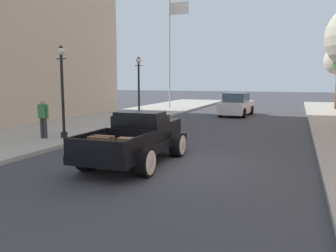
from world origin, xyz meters
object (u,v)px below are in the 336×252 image
pedestrian_sidewalk_left (43,116)px  flagpole (172,42)px  hotrod_truck_black (139,138)px  street_lamp_near (62,85)px  car_background_white (236,105)px  street_lamp_far (139,83)px

pedestrian_sidewalk_left → flagpole: bearing=91.0°
hotrod_truck_black → flagpole: 19.96m
street_lamp_near → car_background_white: bearing=69.1°
car_background_white → street_lamp_far: 7.86m
pedestrian_sidewalk_left → hotrod_truck_black: bearing=-19.0°
hotrod_truck_black → pedestrian_sidewalk_left: (-5.26, 1.81, 0.33)m
hotrod_truck_black → street_lamp_far: bearing=115.2°
flagpole → street_lamp_far: bearing=-83.5°
street_lamp_near → street_lamp_far: bearing=90.0°
hotrod_truck_black → street_lamp_far: 10.80m
flagpole → pedestrian_sidewalk_left: bearing=-89.0°
street_lamp_near → flagpole: (-1.00, 16.28, 3.39)m
car_background_white → street_lamp_far: size_ratio=1.15×
flagpole → street_lamp_near: bearing=-86.5°
pedestrian_sidewalk_left → street_lamp_near: (0.71, 0.41, 1.30)m
car_background_white → street_lamp_near: bearing=-110.9°
car_background_white → pedestrian_sidewalk_left: pedestrian_sidewalk_left is taller
street_lamp_far → street_lamp_near: bearing=-90.0°
hotrod_truck_black → pedestrian_sidewalk_left: 5.57m
car_background_white → pedestrian_sidewalk_left: bearing=-112.9°
car_background_white → street_lamp_near: (-5.06, -13.24, 1.62)m
pedestrian_sidewalk_left → street_lamp_far: street_lamp_far is taller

